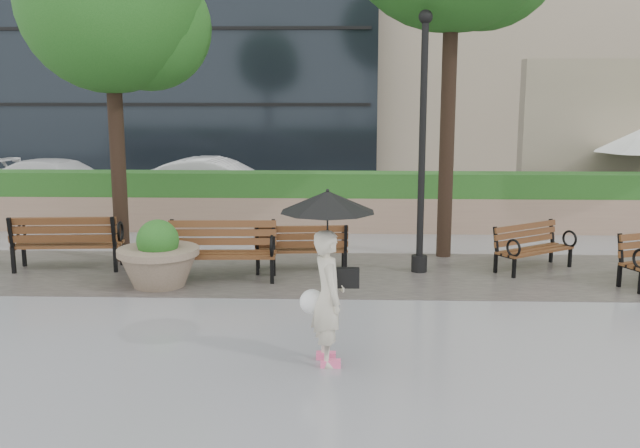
{
  "coord_description": "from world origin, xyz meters",
  "views": [
    {
      "loc": [
        -0.16,
        -9.22,
        3.17
      ],
      "look_at": [
        -0.55,
        1.88,
        1.1
      ],
      "focal_mm": 40.0,
      "sensor_mm": 36.0,
      "label": 1
    }
  ],
  "objects_px": {
    "bench_3": "(533,257)",
    "lamppost": "(422,160)",
    "car_right": "(217,184)",
    "pedestrian": "(328,260)",
    "bench_1": "(221,263)",
    "car_left": "(62,183)",
    "bench_2": "(301,257)",
    "bench_0": "(69,254)",
    "planter_left": "(159,261)"
  },
  "relations": [
    {
      "from": "bench_3",
      "to": "lamppost",
      "type": "height_order",
      "value": "lamppost"
    },
    {
      "from": "car_right",
      "to": "pedestrian",
      "type": "distance_m",
      "value": 11.64
    },
    {
      "from": "bench_1",
      "to": "car_left",
      "type": "height_order",
      "value": "car_left"
    },
    {
      "from": "bench_1",
      "to": "pedestrian",
      "type": "xyz_separation_m",
      "value": [
        1.9,
        -3.68,
        0.95
      ]
    },
    {
      "from": "lamppost",
      "to": "pedestrian",
      "type": "distance_m",
      "value": 4.68
    },
    {
      "from": "bench_1",
      "to": "lamppost",
      "type": "xyz_separation_m",
      "value": [
        3.43,
        0.67,
        1.71
      ]
    },
    {
      "from": "bench_1",
      "to": "car_right",
      "type": "height_order",
      "value": "car_right"
    },
    {
      "from": "bench_1",
      "to": "bench_2",
      "type": "bearing_deg",
      "value": 23.05
    },
    {
      "from": "bench_0",
      "to": "planter_left",
      "type": "bearing_deg",
      "value": 146.42
    },
    {
      "from": "bench_2",
      "to": "bench_3",
      "type": "height_order",
      "value": "bench_2"
    },
    {
      "from": "bench_0",
      "to": "car_right",
      "type": "distance_m",
      "value": 7.03
    },
    {
      "from": "bench_3",
      "to": "planter_left",
      "type": "height_order",
      "value": "planter_left"
    },
    {
      "from": "bench_2",
      "to": "bench_3",
      "type": "xyz_separation_m",
      "value": [
        4.16,
        0.24,
        -0.01
      ]
    },
    {
      "from": "planter_left",
      "to": "pedestrian",
      "type": "distance_m",
      "value": 4.4
    },
    {
      "from": "bench_1",
      "to": "bench_2",
      "type": "relative_size",
      "value": 1.12
    },
    {
      "from": "bench_2",
      "to": "bench_3",
      "type": "bearing_deg",
      "value": 177.88
    },
    {
      "from": "bench_3",
      "to": "lamppost",
      "type": "xyz_separation_m",
      "value": [
        -2.06,
        -0.19,
        1.76
      ]
    },
    {
      "from": "bench_1",
      "to": "bench_3",
      "type": "height_order",
      "value": "bench_1"
    },
    {
      "from": "bench_1",
      "to": "car_right",
      "type": "relative_size",
      "value": 0.45
    },
    {
      "from": "planter_left",
      "to": "car_left",
      "type": "xyz_separation_m",
      "value": [
        -4.82,
        8.15,
        0.22
      ]
    },
    {
      "from": "pedestrian",
      "to": "bench_1",
      "type": "bearing_deg",
      "value": 13.68
    },
    {
      "from": "bench_2",
      "to": "car_right",
      "type": "height_order",
      "value": "car_right"
    },
    {
      "from": "bench_0",
      "to": "bench_2",
      "type": "bearing_deg",
      "value": 175.41
    },
    {
      "from": "bench_3",
      "to": "planter_left",
      "type": "distance_m",
      "value": 6.58
    },
    {
      "from": "bench_0",
      "to": "bench_1",
      "type": "distance_m",
      "value": 2.94
    },
    {
      "from": "bench_3",
      "to": "car_right",
      "type": "distance_m",
      "value": 9.55
    },
    {
      "from": "planter_left",
      "to": "pedestrian",
      "type": "xyz_separation_m",
      "value": [
        2.86,
        -3.24,
        0.81
      ]
    },
    {
      "from": "bench_0",
      "to": "car_left",
      "type": "xyz_separation_m",
      "value": [
        -2.9,
        7.09,
        0.36
      ]
    },
    {
      "from": "planter_left",
      "to": "lamppost",
      "type": "bearing_deg",
      "value": 14.21
    },
    {
      "from": "bench_2",
      "to": "planter_left",
      "type": "height_order",
      "value": "planter_left"
    },
    {
      "from": "bench_3",
      "to": "car_left",
      "type": "relative_size",
      "value": 0.35
    },
    {
      "from": "lamppost",
      "to": "planter_left",
      "type": "bearing_deg",
      "value": -165.79
    },
    {
      "from": "bench_0",
      "to": "planter_left",
      "type": "height_order",
      "value": "planter_left"
    },
    {
      "from": "car_right",
      "to": "bench_1",
      "type": "bearing_deg",
      "value": -164.44
    },
    {
      "from": "bench_3",
      "to": "car_left",
      "type": "height_order",
      "value": "car_left"
    },
    {
      "from": "bench_2",
      "to": "car_left",
      "type": "bearing_deg",
      "value": -50.27
    },
    {
      "from": "planter_left",
      "to": "bench_3",
      "type": "bearing_deg",
      "value": 11.44
    },
    {
      "from": "planter_left",
      "to": "lamppost",
      "type": "relative_size",
      "value": 0.3
    },
    {
      "from": "bench_0",
      "to": "lamppost",
      "type": "xyz_separation_m",
      "value": [
        6.3,
        0.06,
        1.71
      ]
    },
    {
      "from": "car_left",
      "to": "car_right",
      "type": "height_order",
      "value": "car_right"
    },
    {
      "from": "bench_1",
      "to": "planter_left",
      "type": "relative_size",
      "value": 1.41
    },
    {
      "from": "bench_3",
      "to": "bench_1",
      "type": "bearing_deg",
      "value": 154.69
    },
    {
      "from": "bench_3",
      "to": "car_left",
      "type": "bearing_deg",
      "value": 114.43
    },
    {
      "from": "bench_2",
      "to": "lamppost",
      "type": "height_order",
      "value": "lamppost"
    },
    {
      "from": "lamppost",
      "to": "bench_0",
      "type": "bearing_deg",
      "value": -179.47
    },
    {
      "from": "bench_0",
      "to": "bench_3",
      "type": "xyz_separation_m",
      "value": [
        8.36,
        0.25,
        -0.05
      ]
    },
    {
      "from": "bench_3",
      "to": "car_left",
      "type": "xyz_separation_m",
      "value": [
        -11.27,
        6.84,
        0.41
      ]
    },
    {
      "from": "lamppost",
      "to": "car_left",
      "type": "bearing_deg",
      "value": 142.61
    },
    {
      "from": "bench_2",
      "to": "pedestrian",
      "type": "bearing_deg",
      "value": 92.23
    },
    {
      "from": "bench_1",
      "to": "planter_left",
      "type": "distance_m",
      "value": 1.06
    }
  ]
}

